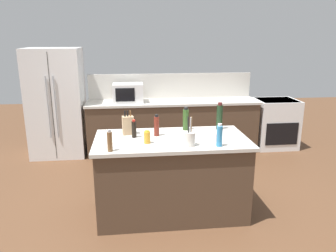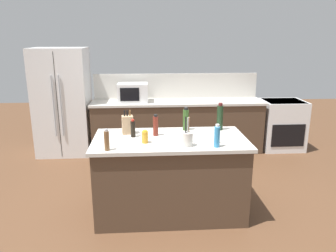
{
  "view_description": "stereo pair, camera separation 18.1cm",
  "coord_description": "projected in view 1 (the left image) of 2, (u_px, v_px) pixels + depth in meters",
  "views": [
    {
      "loc": [
        -0.44,
        -3.57,
        2.09
      ],
      "look_at": [
        0.0,
        0.35,
        0.99
      ],
      "focal_mm": 35.0,
      "sensor_mm": 36.0,
      "label": 1
    },
    {
      "loc": [
        -0.26,
        -3.59,
        2.09
      ],
      "look_at": [
        0.0,
        0.35,
        0.99
      ],
      "focal_mm": 35.0,
      "sensor_mm": 36.0,
      "label": 2
    }
  ],
  "objects": [
    {
      "name": "ground_plane",
      "position": [
        171.0,
        211.0,
        4.03
      ],
      "size": [
        14.0,
        14.0,
        0.0
      ],
      "primitive_type": "plane",
      "color": "brown"
    },
    {
      "name": "back_counter_run",
      "position": [
        173.0,
        126.0,
        6.04
      ],
      "size": [
        3.1,
        0.66,
        0.94
      ],
      "color": "#4C3828",
      "rests_on": "ground_plane"
    },
    {
      "name": "wall_backsplash",
      "position": [
        171.0,
        86.0,
        6.15
      ],
      "size": [
        3.06,
        0.03,
        0.46
      ],
      "primitive_type": "cube",
      "color": "beige",
      "rests_on": "back_counter_run"
    },
    {
      "name": "kitchen_island",
      "position": [
        171.0,
        176.0,
        3.9
      ],
      "size": [
        1.77,
        0.92,
        0.94
      ],
      "color": "#4C3828",
      "rests_on": "ground_plane"
    },
    {
      "name": "refrigerator",
      "position": [
        57.0,
        103.0,
        5.74
      ],
      "size": [
        0.92,
        0.75,
        1.88
      ],
      "color": "white",
      "rests_on": "ground_plane"
    },
    {
      "name": "range_oven",
      "position": [
        275.0,
        123.0,
        6.25
      ],
      "size": [
        0.76,
        0.65,
        0.92
      ],
      "color": "white",
      "rests_on": "ground_plane"
    },
    {
      "name": "microwave",
      "position": [
        128.0,
        93.0,
        5.78
      ],
      "size": [
        0.53,
        0.39,
        0.33
      ],
      "color": "white",
      "rests_on": "back_counter_run"
    },
    {
      "name": "knife_block",
      "position": [
        128.0,
        125.0,
        3.9
      ],
      "size": [
        0.14,
        0.12,
        0.29
      ],
      "rotation": [
        0.0,
        0.0,
        0.15
      ],
      "color": "tan",
      "rests_on": "kitchen_island"
    },
    {
      "name": "utensil_crock",
      "position": [
        190.0,
        138.0,
        3.5
      ],
      "size": [
        0.12,
        0.12,
        0.32
      ],
      "color": "beige",
      "rests_on": "kitchen_island"
    },
    {
      "name": "dish_soap_bottle",
      "position": [
        219.0,
        136.0,
        3.47
      ],
      "size": [
        0.06,
        0.06,
        0.25
      ],
      "color": "#3384BC",
      "rests_on": "kitchen_island"
    },
    {
      "name": "spice_jar_paprika",
      "position": [
        218.0,
        138.0,
        3.63
      ],
      "size": [
        0.05,
        0.05,
        0.1
      ],
      "color": "#B73D1E",
      "rests_on": "kitchen_island"
    },
    {
      "name": "honey_jar",
      "position": [
        147.0,
        137.0,
        3.58
      ],
      "size": [
        0.07,
        0.07,
        0.15
      ],
      "color": "gold",
      "rests_on": "kitchen_island"
    },
    {
      "name": "vinegar_bottle",
      "position": [
        157.0,
        126.0,
        3.84
      ],
      "size": [
        0.06,
        0.06,
        0.26
      ],
      "color": "maroon",
      "rests_on": "kitchen_island"
    },
    {
      "name": "olive_oil_bottle",
      "position": [
        186.0,
        119.0,
        4.08
      ],
      "size": [
        0.07,
        0.07,
        0.29
      ],
      "color": "#2D4C1E",
      "rests_on": "kitchen_island"
    },
    {
      "name": "wine_bottle",
      "position": [
        220.0,
        117.0,
        4.1
      ],
      "size": [
        0.08,
        0.08,
        0.34
      ],
      "color": "black",
      "rests_on": "kitchen_island"
    },
    {
      "name": "soy_sauce_bottle",
      "position": [
        134.0,
        129.0,
        3.78
      ],
      "size": [
        0.05,
        0.05,
        0.21
      ],
      "color": "black",
      "rests_on": "kitchen_island"
    },
    {
      "name": "pepper_grinder",
      "position": [
        110.0,
        141.0,
        3.32
      ],
      "size": [
        0.05,
        0.05,
        0.23
      ],
      "color": "brown",
      "rests_on": "kitchen_island"
    }
  ]
}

